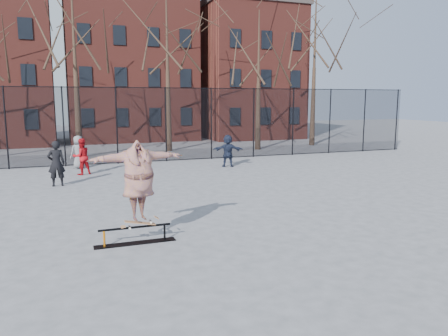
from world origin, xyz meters
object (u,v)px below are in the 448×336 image
object	(u,v)px
skateboard	(140,224)
bystander_grey	(78,152)
skater	(139,183)
bystander_black	(56,163)
skate_rail	(135,237)
bystander_red	(81,157)
bystander_navy	(228,151)

from	to	relation	value
skateboard	bystander_grey	size ratio (longest dim) A/B	0.48
skater	bystander_black	xyz separation A→B (m)	(-1.87, 7.99, -0.56)
skate_rail	bystander_red	world-z (taller)	bystander_red
bystander_black	bystander_red	size ratio (longest dim) A/B	1.09
skater	bystander_red	world-z (taller)	skater
skater	bystander_navy	xyz separation A→B (m)	(6.16, 10.29, -0.64)
skater	bystander_grey	world-z (taller)	skater
bystander_red	skateboard	bearing A→B (deg)	74.36
bystander_red	skate_rail	bearing A→B (deg)	73.70
skate_rail	skater	xyz separation A→B (m)	(0.12, -0.00, 1.28)
bystander_black	bystander_red	distance (m)	2.64
bystander_black	bystander_navy	world-z (taller)	bystander_black
bystander_black	bystander_navy	size ratio (longest dim) A/B	1.10
skateboard	bystander_black	size ratio (longest dim) A/B	0.44
bystander_grey	bystander_red	world-z (taller)	bystander_red
skate_rail	bystander_navy	world-z (taller)	bystander_navy
skateboard	bystander_navy	world-z (taller)	bystander_navy
skater	bystander_red	bearing A→B (deg)	84.18
bystander_navy	skater	bearing A→B (deg)	81.08
skateboard	skater	size ratio (longest dim) A/B	0.34
skateboard	skater	distance (m)	0.98
skate_rail	skater	bearing A→B (deg)	-0.00
bystander_red	bystander_grey	bearing A→B (deg)	-108.49
skateboard	skater	world-z (taller)	skater
skate_rail	bystander_black	world-z (taller)	bystander_black
bystander_red	bystander_navy	xyz separation A→B (m)	(6.99, -0.12, -0.00)
skater	bystander_red	xyz separation A→B (m)	(-0.83, 10.41, -0.63)
skateboard	bystander_grey	bearing A→B (deg)	94.14
bystander_red	skater	bearing A→B (deg)	74.36
bystander_grey	skater	bearing A→B (deg)	71.50
skateboard	bystander_grey	distance (m)	12.31
skateboard	bystander_black	xyz separation A→B (m)	(-1.87, 7.99, 0.43)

